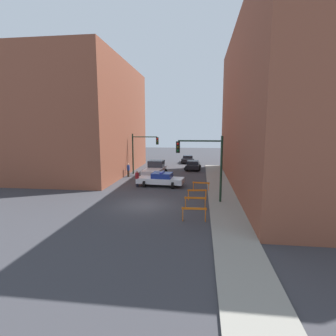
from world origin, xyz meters
name	(u,v)px	position (x,y,z in m)	size (l,w,h in m)	color
ground_plane	(144,205)	(0.00, 0.00, 0.00)	(120.00, 120.00, 0.00)	#38383D
sidewalk_right	(225,207)	(6.20, 0.00, 0.06)	(2.40, 44.00, 0.12)	gray
building_corner_left	(77,120)	(-12.00, 14.00, 7.01)	(14.00, 20.00, 14.02)	brown
building_right	(297,107)	(13.40, 8.00, 7.95)	(12.00, 28.00, 15.89)	brown
traffic_light_near	(206,159)	(4.73, 1.30, 3.53)	(3.64, 0.35, 5.20)	black
traffic_light_far	(141,148)	(-3.30, 13.46, 3.40)	(3.44, 0.35, 5.20)	black
police_car	(161,179)	(0.27, 6.77, 0.72)	(4.85, 2.64, 1.52)	white
white_truck	(155,169)	(-1.27, 11.95, 0.91)	(2.78, 5.47, 1.90)	silver
parked_car_near	(193,165)	(3.17, 17.96, 0.67)	(2.34, 4.34, 1.31)	black
parked_car_mid	(188,159)	(2.05, 25.42, 0.67)	(2.43, 4.39, 1.31)	black
pedestrian_crossing	(137,178)	(-2.09, 6.21, 0.86)	(0.40, 0.40, 1.66)	black
pedestrian_corner	(128,170)	(-4.44, 11.34, 0.86)	(0.37, 0.37, 1.66)	#382D23
barrier_front	(194,212)	(3.95, -3.07, 0.62)	(1.60, 0.23, 0.90)	orange
barrier_mid	(195,201)	(3.96, -0.49, 0.62)	(1.60, 0.20, 0.90)	orange
barrier_back	(197,193)	(4.06, 1.94, 0.62)	(1.59, 0.38, 0.90)	orange
barrier_corner	(201,185)	(4.37, 4.98, 0.62)	(1.60, 0.31, 0.90)	orange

